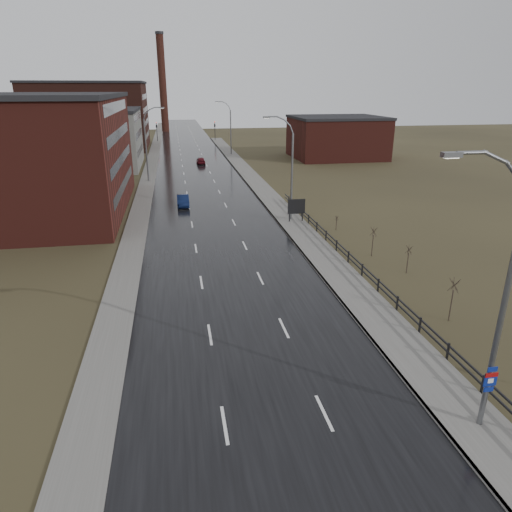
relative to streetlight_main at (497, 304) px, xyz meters
name	(u,v)px	position (x,y,z in m)	size (l,w,h in m)	color
ground	(298,492)	(-8.47, -2.00, -6.06)	(320.00, 320.00, 0.00)	#2D2819
road	(200,182)	(-8.47, 58.00, -6.03)	(14.00, 300.00, 0.06)	black
sidewalk_right	(291,222)	(0.13, 33.00, -5.97)	(3.20, 180.00, 0.18)	#595651
curb_right	(278,223)	(-1.39, 33.00, -5.97)	(0.16, 180.00, 0.18)	slate
sidewalk_left	(147,183)	(-16.67, 58.00, -6.00)	(2.40, 260.00, 0.12)	#595651
warehouse_near	(23,155)	(-29.46, 43.00, 0.70)	(22.44, 28.56, 13.50)	#471914
warehouse_mid	(95,138)	(-26.46, 76.00, -0.80)	(16.32, 20.40, 10.50)	slate
warehouse_far	(91,115)	(-31.47, 106.00, 1.70)	(26.52, 24.48, 15.50)	#331611
building_right	(337,137)	(21.83, 80.00, -1.80)	(18.36, 16.32, 8.50)	#471914
smokestack	(163,83)	(-14.47, 148.00, 9.44)	(2.70, 2.70, 30.70)	#331611
streetlight_main	(497,304)	(0.00, 0.00, 0.00)	(3.91, 0.29, 12.11)	slate
streetlight_right_mid	(289,168)	(0.03, 34.00, -0.22)	(3.36, 0.28, 11.35)	slate
streetlight_left	(148,144)	(-16.17, 60.00, -0.22)	(3.36, 0.28, 11.35)	slate
streetlight_right_far	(229,128)	(0.03, 88.00, -0.22)	(3.36, 0.28, 11.35)	slate
guardrail	(366,272)	(1.83, 16.32, -5.35)	(0.10, 53.05, 1.10)	black
shrub_c	(452,299)	(4.54, 9.19, -4.51)	(0.68, 0.72, 2.92)	#382D23
shrub_d	(408,259)	(5.71, 17.13, -4.81)	(0.56, 0.59, 2.35)	#382D23
shrub_e	(373,241)	(4.54, 21.34, -4.64)	(0.63, 0.66, 2.67)	#382D23
shrub_f	(336,223)	(4.08, 29.40, -5.23)	(0.38, 0.40, 1.56)	#382D23
billboard	(296,207)	(0.63, 32.85, -4.28)	(1.95, 0.17, 2.69)	black
traffic_light_left	(156,124)	(-16.47, 118.00, -1.46)	(0.58, 2.73, 5.30)	black
traffic_light_right	(215,124)	(-0.47, 118.00, -1.46)	(0.58, 2.73, 5.30)	black
car_near	(183,201)	(-11.48, 42.56, -5.37)	(1.45, 4.17, 1.37)	#0B1538
car_far	(201,161)	(-7.15, 76.05, -5.39)	(1.57, 3.91, 1.33)	#4D0C14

